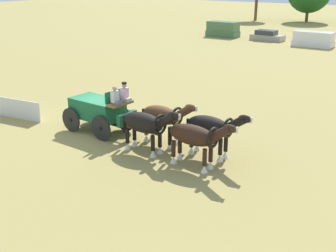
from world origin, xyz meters
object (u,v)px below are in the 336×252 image
Objects in this scene: parked_vehicle_a at (223,29)px; parked_vehicle_c at (313,39)px; draft_horse_rear_off at (146,124)px; draft_horse_lead_near at (212,128)px; show_wagon at (100,110)px; parked_vehicle_b at (267,36)px; draft_horse_rear_near at (164,117)px; draft_horse_lead_off at (195,137)px.

parked_vehicle_a is 0.94× the size of parked_vehicle_c.
draft_horse_rear_off is 1.01× the size of draft_horse_lead_near.
show_wagon is 36.16m from parked_vehicle_b.
draft_horse_lead_near reaches higher than draft_horse_rear_near.
draft_horse_lead_near is 0.75× the size of parked_vehicle_a.
show_wagon is 1.78× the size of draft_horse_lead_near.
draft_horse_lead_off is at bearing -5.79° from show_wagon.
draft_horse_lead_near is 0.97× the size of draft_horse_lead_off.
draft_horse_rear_near reaches higher than parked_vehicle_a.
draft_horse_lead_near is at bearing 90.32° from draft_horse_lead_off.
draft_horse_lead_off is 40.74m from parked_vehicle_a.
draft_horse_rear_near is 2.60m from draft_horse_lead_near.
parked_vehicle_b is at bearing 101.60° from show_wagon.
parked_vehicle_a is at bearing 110.81° from show_wagon.
parked_vehicle_a is 1.04× the size of parked_vehicle_b.
parked_vehicle_b is (-10.77, 34.75, -0.78)m from draft_horse_rear_near.
draft_horse_rear_near reaches higher than draft_horse_lead_off.
draft_horse_lead_near is 0.71× the size of parked_vehicle_c.
parked_vehicle_a is (-16.86, 34.50, -0.38)m from draft_horse_rear_near.
draft_horse_rear_near reaches higher than parked_vehicle_b.
draft_horse_lead_near is (6.10, 0.68, 0.15)m from show_wagon.
parked_vehicle_c is at bearing 102.22° from draft_horse_lead_near.
draft_horse_lead_off is at bearing -26.25° from draft_horse_rear_near.
draft_horse_rear_off is 0.98× the size of draft_horse_lead_off.
draft_horse_rear_off is at bearing -153.23° from draft_horse_lead_near.
parked_vehicle_a is at bearing 116.05° from draft_horse_rear_near.
show_wagon reaches higher than parked_vehicle_b.
draft_horse_rear_near is at bearing 90.00° from draft_horse_rear_off.
draft_horse_lead_near is at bearing 6.36° from show_wagon.
draft_horse_lead_off reaches higher than parked_vehicle_b.
parked_vehicle_b is (6.09, 0.25, -0.40)m from parked_vehicle_a.
draft_horse_lead_off is 0.81× the size of parked_vehicle_b.
draft_horse_rear_near is 0.70× the size of parked_vehicle_c.
draft_horse_lead_near reaches higher than parked_vehicle_a.
draft_horse_lead_near is at bearing 26.77° from draft_horse_rear_off.
show_wagon reaches higher than draft_horse_rear_near.
draft_horse_lead_near is at bearing -68.94° from parked_vehicle_b.
draft_horse_lead_near is at bearing -77.78° from parked_vehicle_c.
draft_horse_rear_near is at bearing 10.79° from show_wagon.
show_wagon is 6.14m from draft_horse_lead_near.
draft_horse_lead_near is 37.23m from parked_vehicle_b.
draft_horse_rear_off reaches higher than parked_vehicle_b.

